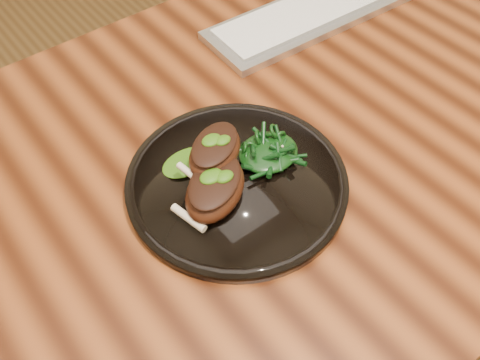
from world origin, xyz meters
name	(u,v)px	position (x,y,z in m)	size (l,w,h in m)	color
desk	(269,170)	(0.00, 0.00, 0.67)	(1.60, 0.80, 0.75)	#351406
plate	(237,182)	(-0.10, -0.05, 0.76)	(0.30, 0.30, 0.02)	black
lamb_chop_front	(215,188)	(-0.15, -0.06, 0.79)	(0.13, 0.12, 0.05)	#3A180B
lamb_chop_back	(215,151)	(-0.12, -0.02, 0.81)	(0.11, 0.10, 0.04)	#3A180B
herb_smear	(187,162)	(-0.14, 0.02, 0.77)	(0.07, 0.05, 0.00)	#1E4B08
greens_heap	(268,149)	(-0.04, -0.04, 0.78)	(0.09, 0.08, 0.03)	black
keyboard	(318,10)	(0.27, 0.19, 0.76)	(0.45, 0.15, 0.02)	#B8BABC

